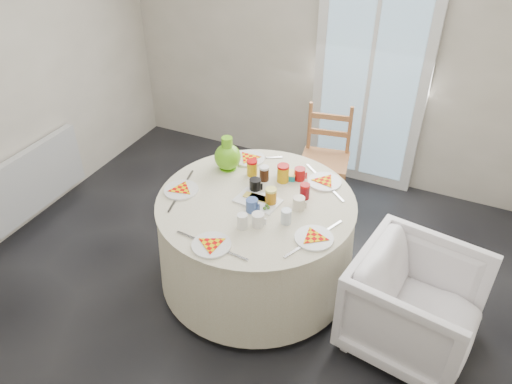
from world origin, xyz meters
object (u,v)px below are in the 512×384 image
at_px(wooden_chair, 325,158).
at_px(armchair, 416,300).
at_px(green_pitcher, 227,152).
at_px(table, 256,240).
at_px(radiator, 36,178).

height_order(wooden_chair, armchair, wooden_chair).
relative_size(armchair, green_pitcher, 3.02).
height_order(wooden_chair, green_pitcher, green_pitcher).
distance_m(table, armchair, 1.15).
xyz_separation_m(table, armchair, (1.15, -0.11, 0.02)).
distance_m(radiator, wooden_chair, 2.47).
height_order(radiator, armchair, armchair).
relative_size(radiator, armchair, 1.31).
bearing_deg(wooden_chair, table, -106.78).
relative_size(table, green_pitcher, 5.51).
bearing_deg(green_pitcher, wooden_chair, 42.41).
height_order(table, armchair, armchair).
bearing_deg(wooden_chair, armchair, -60.95).
xyz_separation_m(radiator, wooden_chair, (2.15, 1.21, 0.09)).
height_order(table, green_pitcher, green_pitcher).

